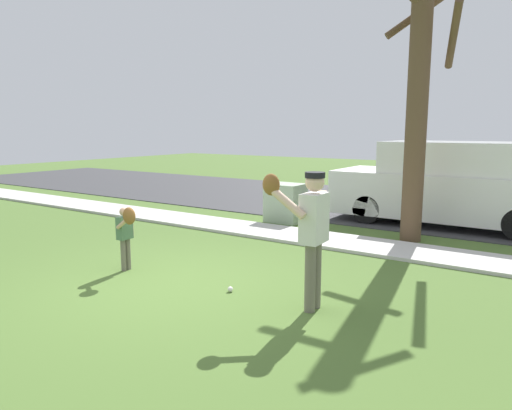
{
  "coord_description": "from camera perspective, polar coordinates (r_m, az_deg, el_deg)",
  "views": [
    {
      "loc": [
        4.59,
        -4.68,
        2.19
      ],
      "look_at": [
        0.51,
        1.4,
        1.0
      ],
      "focal_mm": 33.17,
      "sensor_mm": 36.0,
      "label": 1
    }
  ],
  "objects": [
    {
      "name": "ground_plane",
      "position": [
        9.63,
        4.47,
        -3.94
      ],
      "size": [
        48.0,
        48.0,
        0.0
      ],
      "primitive_type": "plane",
      "color": "#4C6B2D"
    },
    {
      "name": "person_child",
      "position": [
        7.49,
        -15.39,
        -2.77
      ],
      "size": [
        0.46,
        0.39,
        1.04
      ],
      "rotation": [
        0.0,
        0.0,
        0.05
      ],
      "color": "#6B6656",
      "rests_on": "ground"
    },
    {
      "name": "baseball",
      "position": [
        6.5,
        -3.13,
        -10.11
      ],
      "size": [
        0.07,
        0.07,
        0.07
      ],
      "primitive_type": "sphere",
      "color": "white",
      "rests_on": "ground"
    },
    {
      "name": "sidewalk_strip",
      "position": [
        9.71,
        4.77,
        -3.66
      ],
      "size": [
        36.0,
        1.2,
        0.06
      ],
      "primitive_type": "cube",
      "color": "beige",
      "rests_on": "ground"
    },
    {
      "name": "utility_cabinet",
      "position": [
        11.18,
        3.56,
        0.27
      ],
      "size": [
        0.82,
        0.69,
        0.9
      ],
      "primitive_type": "cube",
      "color": "#9EB293",
      "rests_on": "ground"
    },
    {
      "name": "parked_van_white",
      "position": [
        11.54,
        22.12,
        2.14
      ],
      "size": [
        5.0,
        1.95,
        1.88
      ],
      "rotation": [
        0.0,
        0.0,
        3.14
      ],
      "color": "silver",
      "rests_on": "road_surface"
    },
    {
      "name": "person_adult",
      "position": [
        5.67,
        6.55,
        -2.38
      ],
      "size": [
        0.67,
        0.65,
        1.68
      ],
      "rotation": [
        0.0,
        0.0,
        -3.09
      ],
      "color": "#6B6656",
      "rests_on": "ground"
    },
    {
      "name": "road_surface",
      "position": [
        14.22,
        14.65,
        0.1
      ],
      "size": [
        36.0,
        6.8,
        0.02
      ],
      "primitive_type": "cube",
      "color": "#38383A",
      "rests_on": "ground"
    },
    {
      "name": "street_tree_near",
      "position": [
        9.63,
        19.02,
        14.35
      ],
      "size": [
        1.85,
        1.89,
        5.93
      ],
      "color": "brown",
      "rests_on": "ground"
    }
  ]
}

